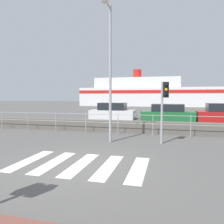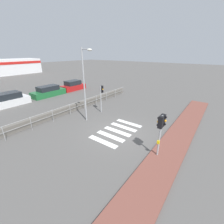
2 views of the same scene
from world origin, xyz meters
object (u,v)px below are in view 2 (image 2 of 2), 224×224
(traffic_light_far, at_px, (101,93))
(parked_car_white, at_px, (9,100))
(traffic_light_near, at_px, (161,125))
(parked_car_green, at_px, (48,92))
(streetlamp, at_px, (85,78))
(parked_car_red, at_px, (73,86))

(traffic_light_far, height_order, parked_car_white, traffic_light_far)
(traffic_light_near, relative_size, parked_car_green, 0.59)
(traffic_light_far, distance_m, streetlamp, 3.03)
(traffic_light_near, distance_m, parked_car_white, 17.36)
(parked_car_white, relative_size, parked_car_green, 0.91)
(parked_car_red, bearing_deg, parked_car_white, 180.00)
(traffic_light_far, bearing_deg, traffic_light_near, -115.78)
(traffic_light_far, distance_m, parked_car_white, 11.16)
(parked_car_white, height_order, parked_car_green, parked_car_white)
(parked_car_white, height_order, parked_car_red, parked_car_red)
(streetlamp, distance_m, parked_car_white, 11.08)
(parked_car_green, bearing_deg, traffic_light_far, -90.90)
(traffic_light_far, height_order, parked_car_red, traffic_light_far)
(parked_car_green, height_order, parked_car_red, parked_car_red)
(parked_car_white, relative_size, parked_car_red, 1.05)
(parked_car_green, bearing_deg, parked_car_red, -0.00)
(streetlamp, height_order, parked_car_white, streetlamp)
(parked_car_green, relative_size, parked_car_red, 1.16)
(traffic_light_far, distance_m, parked_car_green, 10.05)
(traffic_light_far, xyz_separation_m, parked_car_red, (4.55, 9.95, -1.36))
(parked_car_white, distance_m, parked_car_red, 9.40)
(streetlamp, xyz_separation_m, parked_car_green, (2.57, 10.33, -3.21))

